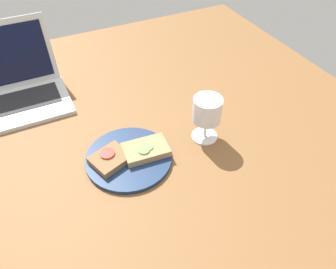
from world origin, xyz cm
name	(u,v)px	position (x,y,z in cm)	size (l,w,h in cm)	color
wooden_table	(150,136)	(0.00, 0.00, 1.50)	(140.00, 140.00, 3.00)	brown
plate	(129,158)	(-9.31, -7.19, 3.58)	(22.89, 22.89, 1.17)	navy
sandwich_with_tomato	(110,159)	(-14.11, -6.65, 5.15)	(11.40, 10.55, 2.33)	brown
sandwich_with_cucumber	(146,150)	(-4.54, -7.69, 5.17)	(12.43, 8.75, 2.35)	#A88456
wine_glass	(207,112)	(13.31, -8.22, 12.14)	(7.90, 7.90, 13.30)	white
laptop	(14,85)	(-32.06, 33.35, 8.22)	(30.08, 25.71, 22.48)	silver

